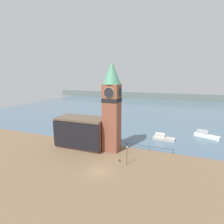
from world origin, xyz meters
TOP-DOWN VIEW (x-y plane):
  - ground_plane at (0.00, 0.00)m, footprint 160.00×160.00m
  - water at (0.00, 73.15)m, footprint 160.00×120.00m
  - far_shoreline at (0.00, 113.15)m, footprint 180.00×3.00m
  - pier_railing at (7.39, 12.90)m, footprint 11.65×0.08m
  - clock_tower at (-1.23, 10.19)m, footprint 4.15×4.15m
  - pier_building at (-9.27, 9.75)m, footprint 12.47×6.42m
  - boat_near at (9.83, 21.71)m, footprint 6.06×2.48m
  - boat_far at (21.52, 28.19)m, footprint 6.94×4.34m
  - mooring_bollard_near at (2.38, 5.07)m, footprint 0.34×0.34m
  - lamp_post at (4.21, 4.29)m, footprint 0.32×0.32m

SIDE VIEW (x-z plane):
  - water at x=0.00m, z-range 0.00..0.00m
  - ground_plane at x=0.00m, z-range 0.00..0.00m
  - mooring_bollard_near at x=2.38m, z-range 0.02..0.69m
  - boat_near at x=9.83m, z-range -0.25..1.53m
  - boat_far at x=21.52m, z-range -0.28..1.75m
  - pier_railing at x=7.39m, z-range 0.41..1.50m
  - far_shoreline at x=0.00m, z-range 0.00..5.00m
  - lamp_post at x=4.21m, z-range 0.79..4.76m
  - pier_building at x=-9.27m, z-range 0.02..7.56m
  - clock_tower at x=-1.23m, z-range 0.65..21.50m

